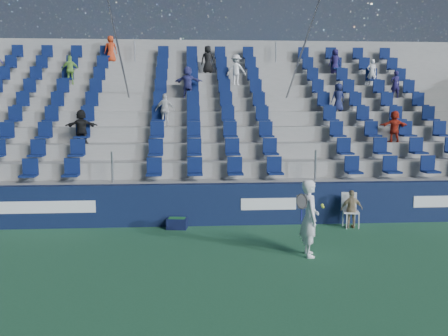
# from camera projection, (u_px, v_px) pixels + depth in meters

# --- Properties ---
(ground) EXTENTS (70.00, 70.00, 0.00)m
(ground) POSITION_uv_depth(u_px,v_px,m) (224.00, 258.00, 11.33)
(ground) COLOR #29613E
(ground) RESTS_ON ground
(sponsor_wall) EXTENTS (24.00, 0.32, 1.20)m
(sponsor_wall) POSITION_uv_depth(u_px,v_px,m) (216.00, 204.00, 14.37)
(sponsor_wall) COLOR #101B3D
(sponsor_wall) RESTS_ON ground
(grandstand) EXTENTS (24.00, 8.17, 6.63)m
(grandstand) POSITION_uv_depth(u_px,v_px,m) (209.00, 139.00, 19.21)
(grandstand) COLOR #999994
(grandstand) RESTS_ON ground
(tennis_player) EXTENTS (0.69, 0.67, 1.77)m
(tennis_player) POSITION_uv_depth(u_px,v_px,m) (310.00, 218.00, 11.38)
(tennis_player) COLOR white
(tennis_player) RESTS_ON ground
(line_judge_chair) EXTENTS (0.51, 0.52, 0.98)m
(line_judge_chair) POSITION_uv_depth(u_px,v_px,m) (350.00, 207.00, 14.16)
(line_judge_chair) COLOR white
(line_judge_chair) RESTS_ON ground
(line_judge) EXTENTS (0.64, 0.29, 1.08)m
(line_judge) POSITION_uv_depth(u_px,v_px,m) (352.00, 209.00, 14.01)
(line_judge) COLOR tan
(line_judge) RESTS_ON ground
(ball_bin) EXTENTS (0.61, 0.45, 0.31)m
(ball_bin) POSITION_uv_depth(u_px,v_px,m) (177.00, 223.00, 13.95)
(ball_bin) COLOR #0E1333
(ball_bin) RESTS_ON ground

